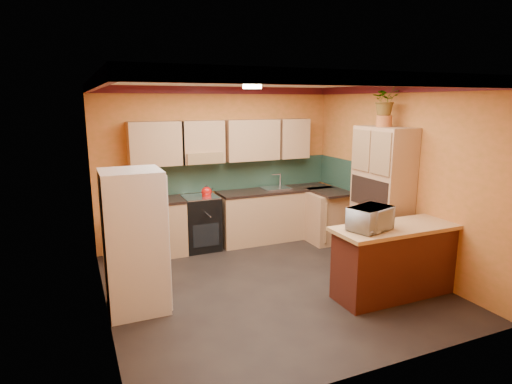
% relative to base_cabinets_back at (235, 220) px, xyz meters
% --- Properties ---
extents(room_shell, '(4.24, 4.24, 2.72)m').
position_rel_base_cabinets_back_xyz_m(room_shell, '(-0.17, -1.52, 1.65)').
color(room_shell, black).
rests_on(room_shell, ground).
extents(base_cabinets_back, '(3.65, 0.60, 0.88)m').
position_rel_base_cabinets_back_xyz_m(base_cabinets_back, '(0.00, 0.00, 0.00)').
color(base_cabinets_back, tan).
rests_on(base_cabinets_back, ground).
extents(countertop_back, '(3.65, 0.62, 0.04)m').
position_rel_base_cabinets_back_xyz_m(countertop_back, '(0.00, -0.00, 0.46)').
color(countertop_back, black).
rests_on(countertop_back, base_cabinets_back).
extents(stove, '(0.58, 0.58, 0.91)m').
position_rel_base_cabinets_back_xyz_m(stove, '(-0.63, -0.00, 0.02)').
color(stove, black).
rests_on(stove, ground).
extents(kettle, '(0.23, 0.23, 0.18)m').
position_rel_base_cabinets_back_xyz_m(kettle, '(-0.53, -0.05, 0.56)').
color(kettle, '#B7100C').
rests_on(kettle, stove).
extents(sink, '(0.48, 0.40, 0.03)m').
position_rel_base_cabinets_back_xyz_m(sink, '(0.77, 0.00, 0.50)').
color(sink, silver).
rests_on(sink, countertop_back).
extents(base_cabinets_right, '(0.60, 0.80, 0.88)m').
position_rel_base_cabinets_back_xyz_m(base_cabinets_right, '(1.61, -0.52, 0.00)').
color(base_cabinets_right, tan).
rests_on(base_cabinets_right, ground).
extents(countertop_right, '(0.62, 0.80, 0.04)m').
position_rel_base_cabinets_back_xyz_m(countertop_right, '(1.61, -0.52, 0.46)').
color(countertop_right, black).
rests_on(countertop_right, base_cabinets_right).
extents(fridge, '(0.68, 0.66, 1.70)m').
position_rel_base_cabinets_back_xyz_m(fridge, '(-1.94, -1.77, 0.41)').
color(fridge, white).
rests_on(fridge, ground).
extents(pantry, '(0.48, 0.90, 2.10)m').
position_rel_base_cabinets_back_xyz_m(pantry, '(1.66, -1.78, 0.61)').
color(pantry, tan).
rests_on(pantry, ground).
extents(fern_pot, '(0.22, 0.22, 0.16)m').
position_rel_base_cabinets_back_xyz_m(fern_pot, '(1.66, -1.73, 1.74)').
color(fern_pot, '#AC5829').
rests_on(fern_pot, pantry).
extents(fern, '(0.40, 0.35, 0.45)m').
position_rel_base_cabinets_back_xyz_m(fern, '(1.66, -1.73, 2.04)').
color(fern, tan).
rests_on(fern, fern_pot).
extents(breakfast_bar, '(1.80, 0.55, 0.88)m').
position_rel_base_cabinets_back_xyz_m(breakfast_bar, '(1.26, -2.71, 0.00)').
color(breakfast_bar, '#471E10').
rests_on(breakfast_bar, ground).
extents(bar_top, '(1.90, 0.65, 0.05)m').
position_rel_base_cabinets_back_xyz_m(bar_top, '(1.26, -2.71, 0.47)').
color(bar_top, tan).
rests_on(bar_top, breakfast_bar).
extents(microwave, '(0.61, 0.50, 0.29)m').
position_rel_base_cabinets_back_xyz_m(microwave, '(0.72, -2.71, 0.63)').
color(microwave, white).
rests_on(microwave, bar_top).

